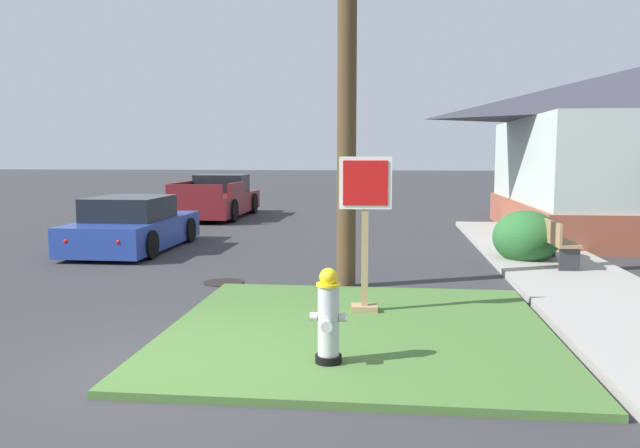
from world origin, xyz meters
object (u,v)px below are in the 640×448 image
object	(u,v)px
manhole_cover	(224,282)
parked_sedan_blue	(133,227)
stop_sign	(365,238)
pickup_truck_maroon	(217,200)
street_bench	(554,239)
fire_hydrant	(328,318)

from	to	relation	value
manhole_cover	parked_sedan_blue	size ratio (longest dim) A/B	0.17
stop_sign	pickup_truck_maroon	size ratio (longest dim) A/B	0.41
street_bench	parked_sedan_blue	bearing A→B (deg)	170.60
parked_sedan_blue	street_bench	distance (m)	9.21
manhole_cover	street_bench	distance (m)	6.34
manhole_cover	pickup_truck_maroon	distance (m)	11.51
parked_sedan_blue	pickup_truck_maroon	xyz separation A→B (m)	(-0.12, 7.59, 0.07)
pickup_truck_maroon	street_bench	world-z (taller)	pickup_truck_maroon
stop_sign	street_bench	xyz separation A→B (m)	(3.49, 3.92, -0.50)
stop_sign	manhole_cover	bearing A→B (deg)	141.80
fire_hydrant	pickup_truck_maroon	world-z (taller)	pickup_truck_maroon
pickup_truck_maroon	street_bench	bearing A→B (deg)	-44.64
fire_hydrant	manhole_cover	size ratio (longest dim) A/B	1.41
stop_sign	parked_sedan_blue	bearing A→B (deg)	135.86
fire_hydrant	pickup_truck_maroon	xyz separation A→B (m)	(-5.43, 15.18, 0.07)
fire_hydrant	manhole_cover	xyz separation A→B (m)	(-2.23, 4.14, -0.54)
manhole_cover	stop_sign	bearing A→B (deg)	-38.20
manhole_cover	street_bench	bearing A→B (deg)	17.95
manhole_cover	pickup_truck_maroon	xyz separation A→B (m)	(-3.20, 11.04, 0.61)
stop_sign	street_bench	distance (m)	5.28
pickup_truck_maroon	manhole_cover	bearing A→B (deg)	-73.82
stop_sign	manhole_cover	distance (m)	3.38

